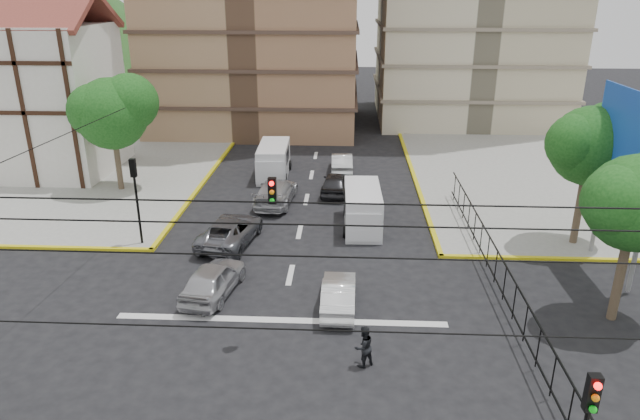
# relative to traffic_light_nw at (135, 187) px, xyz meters

# --- Properties ---
(ground) EXTENTS (160.00, 160.00, 0.00)m
(ground) POSITION_rel_traffic_light_nw_xyz_m (7.80, -7.80, -3.11)
(ground) COLOR black
(ground) RESTS_ON ground
(sidewalk_nw) EXTENTS (26.00, 26.00, 0.15)m
(sidewalk_nw) POSITION_rel_traffic_light_nw_xyz_m (-12.20, 12.20, -3.04)
(sidewalk_nw) COLOR gray
(sidewalk_nw) RESTS_ON ground
(sidewalk_ne) EXTENTS (26.00, 26.00, 0.15)m
(sidewalk_ne) POSITION_rel_traffic_light_nw_xyz_m (27.80, 12.20, -3.04)
(sidewalk_ne) COLOR gray
(sidewalk_ne) RESTS_ON ground
(stop_line) EXTENTS (13.00, 0.40, 0.01)m
(stop_line) POSITION_rel_traffic_light_nw_xyz_m (7.80, -6.60, -3.11)
(stop_line) COLOR silver
(stop_line) RESTS_ON ground
(tudor_building) EXTENTS (10.80, 8.05, 12.23)m
(tudor_building) POSITION_rel_traffic_light_nw_xyz_m (-11.20, 12.20, 2.14)
(tudor_building) COLOR silver
(tudor_building) RESTS_ON ground
(park_fence) EXTENTS (0.10, 22.50, 1.66)m
(park_fence) POSITION_rel_traffic_light_nw_xyz_m (16.80, -3.30, -3.11)
(park_fence) COLOR black
(park_fence) RESTS_ON ground
(billboard) EXTENTS (0.36, 6.20, 8.10)m
(billboard) POSITION_rel_traffic_light_nw_xyz_m (22.25, -1.80, 2.89)
(billboard) COLOR slate
(billboard) RESTS_ON ground
(tree_park_a) EXTENTS (4.41, 3.60, 6.83)m
(tree_park_a) POSITION_rel_traffic_light_nw_xyz_m (20.88, -5.79, 1.90)
(tree_park_a) COLOR #473828
(tree_park_a) RESTS_ON ground
(tree_park_c) EXTENTS (4.65, 3.80, 7.25)m
(tree_park_c) POSITION_rel_traffic_light_nw_xyz_m (21.89, 1.21, 2.22)
(tree_park_c) COLOR #473828
(tree_park_c) RESTS_ON ground
(tree_tudor) EXTENTS (5.39, 4.40, 7.43)m
(tree_tudor) POSITION_rel_traffic_light_nw_xyz_m (-4.10, 8.21, 2.11)
(tree_tudor) COLOR #473828
(tree_tudor) RESTS_ON ground
(traffic_light_nw) EXTENTS (0.28, 0.22, 4.40)m
(traffic_light_nw) POSITION_rel_traffic_light_nw_xyz_m (0.00, 0.00, 0.00)
(traffic_light_nw) COLOR black
(traffic_light_nw) RESTS_ON ground
(traffic_light_hanging) EXTENTS (18.00, 9.12, 0.92)m
(traffic_light_hanging) POSITION_rel_traffic_light_nw_xyz_m (7.80, -9.84, 2.79)
(traffic_light_hanging) COLOR black
(traffic_light_hanging) RESTS_ON ground
(van_right_lane) EXTENTS (2.04, 4.85, 2.17)m
(van_right_lane) POSITION_rel_traffic_light_nw_xyz_m (11.15, 2.77, -2.06)
(van_right_lane) COLOR silver
(van_right_lane) RESTS_ON ground
(van_left_lane) EXTENTS (2.09, 4.98, 2.22)m
(van_left_lane) POSITION_rel_traffic_light_nw_xyz_m (5.21, 11.60, -2.03)
(van_left_lane) COLOR silver
(van_left_lane) RESTS_ON ground
(car_silver_front_left) EXTENTS (2.39, 4.43, 1.43)m
(car_silver_front_left) POSITION_rel_traffic_light_nw_xyz_m (4.73, -4.70, -2.40)
(car_silver_front_left) COLOR #AFAFB4
(car_silver_front_left) RESTS_ON ground
(car_white_front_right) EXTENTS (1.37, 3.83, 1.26)m
(car_white_front_right) POSITION_rel_traffic_light_nw_xyz_m (10.04, -5.52, -2.48)
(car_white_front_right) COLOR white
(car_white_front_right) RESTS_ON ground
(car_grey_mid_left) EXTENTS (3.06, 5.26, 1.38)m
(car_grey_mid_left) POSITION_rel_traffic_light_nw_xyz_m (4.43, 0.54, -2.42)
(car_grey_mid_left) COLOR slate
(car_grey_mid_left) RESTS_ON ground
(car_silver_rear_left) EXTENTS (2.44, 5.22, 1.48)m
(car_silver_rear_left) POSITION_rel_traffic_light_nw_xyz_m (6.01, 6.42, -2.37)
(car_silver_rear_left) COLOR #B0B0B5
(car_silver_rear_left) RESTS_ON ground
(car_darkgrey_mid_right) EXTENTS (2.00, 4.21, 1.39)m
(car_darkgrey_mid_right) POSITION_rel_traffic_light_nw_xyz_m (9.57, 8.38, -2.42)
(car_darkgrey_mid_right) COLOR #262528
(car_darkgrey_mid_right) RESTS_ON ground
(car_white_rear_right) EXTENTS (1.56, 4.17, 1.36)m
(car_white_rear_right) POSITION_rel_traffic_light_nw_xyz_m (9.89, 12.99, -2.43)
(car_white_rear_right) COLOR silver
(car_white_rear_right) RESTS_ON ground
(pedestrian_crosswalk) EXTENTS (0.94, 0.90, 1.53)m
(pedestrian_crosswalk) POSITION_rel_traffic_light_nw_xyz_m (10.96, -9.32, -2.35)
(pedestrian_crosswalk) COLOR black
(pedestrian_crosswalk) RESTS_ON ground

